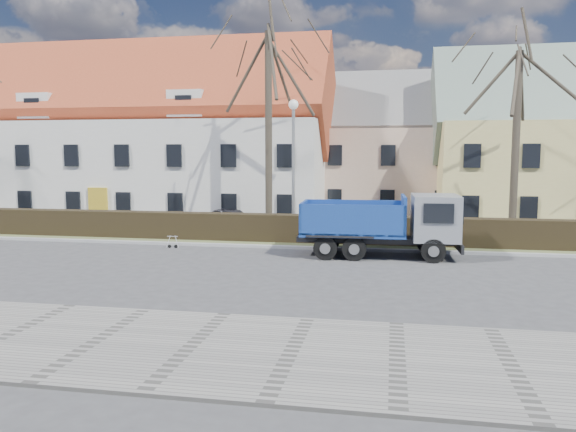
% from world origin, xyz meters
% --- Properties ---
extents(ground, '(120.00, 120.00, 0.00)m').
position_xyz_m(ground, '(0.00, 0.00, 0.00)').
color(ground, '#3F3F42').
extents(sidewalk_near, '(80.00, 5.00, 0.08)m').
position_xyz_m(sidewalk_near, '(0.00, -8.50, 0.04)').
color(sidewalk_near, gray).
rests_on(sidewalk_near, ground).
extents(curb_far, '(80.00, 0.30, 0.12)m').
position_xyz_m(curb_far, '(0.00, 4.60, 0.06)').
color(curb_far, '#9A9A9A').
rests_on(curb_far, ground).
extents(grass_strip, '(80.00, 3.00, 0.10)m').
position_xyz_m(grass_strip, '(0.00, 6.20, 0.05)').
color(grass_strip, '#545F35').
rests_on(grass_strip, ground).
extents(hedge, '(60.00, 0.90, 1.30)m').
position_xyz_m(hedge, '(0.00, 6.00, 0.65)').
color(hedge, black).
rests_on(hedge, ground).
extents(building_white, '(26.80, 10.80, 9.50)m').
position_xyz_m(building_white, '(-13.00, 16.00, 4.75)').
color(building_white, silver).
rests_on(building_white, ground).
extents(building_pink, '(10.80, 8.80, 8.00)m').
position_xyz_m(building_pink, '(4.00, 20.00, 4.00)').
color(building_pink, '#CCA890').
rests_on(building_pink, ground).
extents(tree_1, '(9.20, 9.20, 12.65)m').
position_xyz_m(tree_1, '(-2.00, 8.50, 6.33)').
color(tree_1, '#363026').
rests_on(tree_1, ground).
extents(tree_2, '(8.00, 8.00, 11.00)m').
position_xyz_m(tree_2, '(10.00, 8.50, 5.50)').
color(tree_2, '#363026').
rests_on(tree_2, ground).
extents(dump_truck, '(6.78, 2.73, 2.68)m').
position_xyz_m(dump_truck, '(3.57, 3.31, 1.34)').
color(dump_truck, navy).
rests_on(dump_truck, ground).
extents(streetlight, '(0.54, 0.54, 6.88)m').
position_xyz_m(streetlight, '(-0.45, 7.00, 3.44)').
color(streetlight, '#9B9B9B').
rests_on(streetlight, ground).
extents(cart_frame, '(0.71, 0.45, 0.62)m').
position_xyz_m(cart_frame, '(-5.59, 3.73, 0.31)').
color(cart_frame, silver).
rests_on(cart_frame, ground).
extents(parked_car_a, '(3.93, 2.25, 1.26)m').
position_xyz_m(parked_car_a, '(-4.36, 9.77, 0.63)').
color(parked_car_a, '#25252C').
rests_on(parked_car_a, ground).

